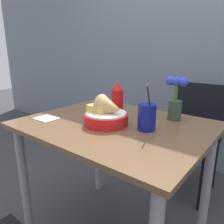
{
  "coord_description": "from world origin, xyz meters",
  "views": [
    {
      "loc": [
        0.67,
        -0.87,
        1.12
      ],
      "look_at": [
        -0.01,
        -0.02,
        0.82
      ],
      "focal_mm": 35.0,
      "sensor_mm": 36.0,
      "label": 1
    }
  ],
  "objects_px": {
    "chair_far_window": "(193,129)",
    "food_basket": "(107,114)",
    "ketchup_bottle": "(117,99)",
    "drink_cup": "(147,118)",
    "flower_vase": "(176,98)"
  },
  "relations": [
    {
      "from": "food_basket",
      "to": "flower_vase",
      "type": "xyz_separation_m",
      "value": [
        0.23,
        0.3,
        0.06
      ]
    },
    {
      "from": "flower_vase",
      "to": "ketchup_bottle",
      "type": "bearing_deg",
      "value": -159.32
    },
    {
      "from": "ketchup_bottle",
      "to": "flower_vase",
      "type": "relative_size",
      "value": 0.81
    },
    {
      "from": "flower_vase",
      "to": "food_basket",
      "type": "bearing_deg",
      "value": -127.84
    },
    {
      "from": "flower_vase",
      "to": "drink_cup",
      "type": "bearing_deg",
      "value": -98.72
    },
    {
      "from": "ketchup_bottle",
      "to": "flower_vase",
      "type": "xyz_separation_m",
      "value": [
        0.31,
        0.12,
        0.03
      ]
    },
    {
      "from": "drink_cup",
      "to": "chair_far_window",
      "type": "bearing_deg",
      "value": 92.51
    },
    {
      "from": "chair_far_window",
      "to": "ketchup_bottle",
      "type": "relative_size",
      "value": 4.52
    },
    {
      "from": "ketchup_bottle",
      "to": "flower_vase",
      "type": "height_order",
      "value": "flower_vase"
    },
    {
      "from": "ketchup_bottle",
      "to": "drink_cup",
      "type": "relative_size",
      "value": 0.87
    },
    {
      "from": "food_basket",
      "to": "drink_cup",
      "type": "xyz_separation_m",
      "value": [
        0.2,
        0.06,
        0.0
      ]
    },
    {
      "from": "drink_cup",
      "to": "food_basket",
      "type": "bearing_deg",
      "value": -163.29
    },
    {
      "from": "drink_cup",
      "to": "ketchup_bottle",
      "type": "bearing_deg",
      "value": 155.23
    },
    {
      "from": "chair_far_window",
      "to": "food_basket",
      "type": "distance_m",
      "value": 0.97
    },
    {
      "from": "chair_far_window",
      "to": "drink_cup",
      "type": "relative_size",
      "value": 3.93
    }
  ]
}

